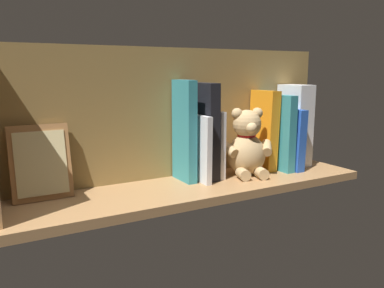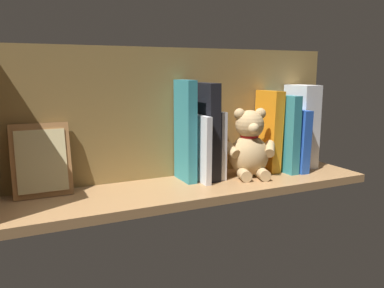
{
  "view_description": "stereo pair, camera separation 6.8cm",
  "coord_description": "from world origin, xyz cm",
  "px_view_note": "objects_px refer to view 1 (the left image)",
  "views": [
    {
      "loc": [
        48.56,
        86.98,
        28.86
      ],
      "look_at": [
        0.0,
        0.0,
        10.54
      ],
      "focal_mm": 37.1,
      "sensor_mm": 36.0,
      "label": 1
    },
    {
      "loc": [
        42.55,
        90.07,
        28.86
      ],
      "look_at": [
        0.0,
        0.0,
        10.54
      ],
      "focal_mm": 37.1,
      "sensor_mm": 36.0,
      "label": 2
    }
  ],
  "objects_px": {
    "dictionary_thick_white": "(295,125)",
    "teddy_bear": "(247,146)",
    "book_0": "(286,138)",
    "picture_frame_leaning": "(41,163)"
  },
  "relations": [
    {
      "from": "dictionary_thick_white",
      "to": "teddy_bear",
      "type": "distance_m",
      "value": 0.21
    },
    {
      "from": "dictionary_thick_white",
      "to": "picture_frame_leaning",
      "type": "relative_size",
      "value": 1.45
    },
    {
      "from": "book_0",
      "to": "picture_frame_leaning",
      "type": "bearing_deg",
      "value": -3.57
    },
    {
      "from": "picture_frame_leaning",
      "to": "teddy_bear",
      "type": "bearing_deg",
      "value": 174.04
    },
    {
      "from": "dictionary_thick_white",
      "to": "picture_frame_leaning",
      "type": "distance_m",
      "value": 0.74
    },
    {
      "from": "book_0",
      "to": "teddy_bear",
      "type": "height_order",
      "value": "teddy_bear"
    },
    {
      "from": "dictionary_thick_white",
      "to": "book_0",
      "type": "distance_m",
      "value": 0.06
    },
    {
      "from": "dictionary_thick_white",
      "to": "book_0",
      "type": "xyz_separation_m",
      "value": [
        0.05,
        0.02,
        -0.03
      ]
    },
    {
      "from": "dictionary_thick_white",
      "to": "teddy_bear",
      "type": "height_order",
      "value": "dictionary_thick_white"
    },
    {
      "from": "book_0",
      "to": "picture_frame_leaning",
      "type": "height_order",
      "value": "book_0"
    }
  ]
}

